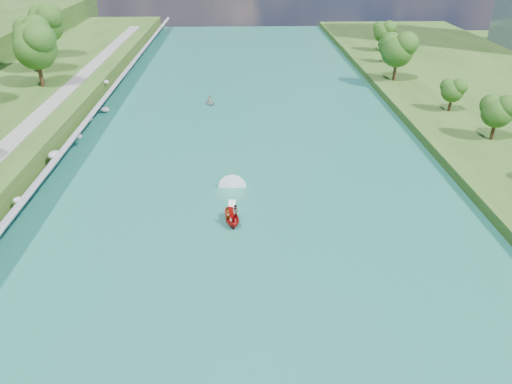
{
  "coord_description": "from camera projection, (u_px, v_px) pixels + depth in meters",
  "views": [
    {
      "loc": [
        -0.75,
        -40.68,
        29.33
      ],
      "look_at": [
        1.0,
        10.63,
        2.5
      ],
      "focal_mm": 35.0,
      "sensor_mm": 36.0,
      "label": 1
    }
  ],
  "objects": [
    {
      "name": "ground",
      "position": [
        250.0,
        264.0,
        49.64
      ],
      "size": [
        260.0,
        260.0,
        0.0
      ],
      "primitive_type": "plane",
      "color": "#2D5119",
      "rests_on": "ground"
    },
    {
      "name": "river_water",
      "position": [
        246.0,
        176.0,
        67.33
      ],
      "size": [
        55.0,
        240.0,
        0.1
      ],
      "primitive_type": "cube",
      "color": "#1B6757",
      "rests_on": "ground"
    },
    {
      "name": "riprap_bank",
      "position": [
        48.0,
        170.0,
        65.05
      ],
      "size": [
        3.68,
        236.0,
        4.1
      ],
      "color": "slate",
      "rests_on": "ground"
    },
    {
      "name": "trees_east",
      "position": [
        512.0,
        117.0,
        69.77
      ],
      "size": [
        19.96,
        135.5,
        11.78
      ],
      "color": "#184512",
      "rests_on": "berm_east"
    },
    {
      "name": "motorboat",
      "position": [
        232.0,
        210.0,
        57.68
      ],
      "size": [
        3.6,
        18.77,
        2.17
      ],
      "rotation": [
        0.0,
        0.0,
        3.33
      ],
      "color": "#B40F0E",
      "rests_on": "river_water"
    },
    {
      "name": "raft",
      "position": [
        210.0,
        102.0,
        95.21
      ],
      "size": [
        2.77,
        3.41,
        1.63
      ],
      "rotation": [
        0.0,
        0.0,
        0.23
      ],
      "color": "gray",
      "rests_on": "river_water"
    }
  ]
}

